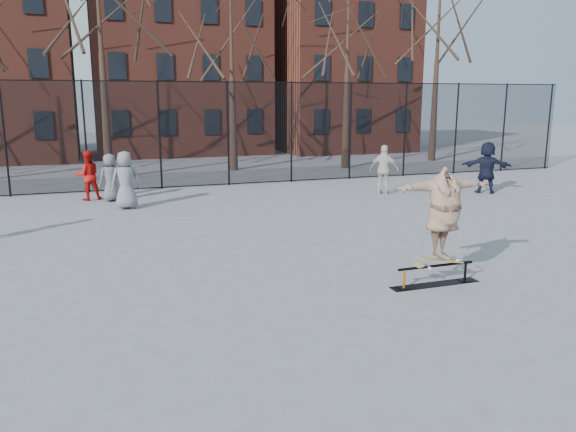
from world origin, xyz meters
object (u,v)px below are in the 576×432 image
object	(u,v)px
bystander_navy	(487,167)
skateboard	(441,261)
bystander_extra	(126,180)
bystander_white	(384,170)
bystander_grey	(110,178)
skater	(444,214)
skate_rail	(435,277)
bystander_red	(88,175)

from	to	relation	value
bystander_navy	skateboard	bearing A→B (deg)	80.33
skateboard	bystander_extra	distance (m)	10.61
bystander_extra	bystander_white	bearing A→B (deg)	177.42
bystander_grey	skater	bearing A→B (deg)	94.16
skate_rail	bystander_extra	bearing A→B (deg)	117.84
skate_rail	skater	bearing A→B (deg)	-0.00
bystander_grey	bystander_white	size ratio (longest dim) A/B	0.90
bystander_white	bystander_red	bearing A→B (deg)	26.56
skateboard	bystander_navy	distance (m)	10.97
skateboard	bystander_red	bearing A→B (deg)	118.43
bystander_grey	bystander_red	world-z (taller)	bystander_red
bystander_red	bystander_extra	bearing A→B (deg)	108.79
skate_rail	skateboard	distance (m)	0.31
bystander_extra	skate_rail	bearing A→B (deg)	116.80
bystander_navy	bystander_grey	bearing A→B (deg)	20.56
skateboard	bystander_navy	xyz separation A→B (m)	(7.38, 8.10, 0.48)
skater	bystander_grey	world-z (taller)	skater
bystander_navy	skate_rail	bearing A→B (deg)	79.94
bystander_red	bystander_navy	xyz separation A→B (m)	(13.52, -3.24, 0.09)
bystander_grey	bystander_red	bearing A→B (deg)	-56.98
bystander_extra	skater	bearing A→B (deg)	117.29
skater	bystander_white	world-z (taller)	skater
skater	bystander_red	world-z (taller)	skater
bystander_grey	bystander_extra	xyz separation A→B (m)	(0.40, -1.52, 0.11)
skateboard	skater	bearing A→B (deg)	0.00
skate_rail	skater	world-z (taller)	skater
skateboard	skater	world-z (taller)	skater
bystander_navy	bystander_extra	bearing A→B (deg)	27.01
skater	bystander_red	xyz separation A→B (m)	(-6.14, 11.34, -0.50)
bystander_white	bystander_extra	bearing A→B (deg)	37.76
skate_rail	bystander_extra	size ratio (longest dim) A/B	0.99
bystander_red	bystander_extra	world-z (taller)	bystander_extra
skater	bystander_white	distance (m)	9.86
skate_rail	bystander_navy	distance (m)	11.05
skateboard	bystander_white	xyz separation A→B (m)	(3.80, 9.09, 0.43)
skateboard	bystander_navy	world-z (taller)	bystander_navy
bystander_white	bystander_navy	bearing A→B (deg)	-156.22
skater	bystander_extra	world-z (taller)	skater
bystander_navy	bystander_white	bearing A→B (deg)	17.17
skate_rail	bystander_extra	distance (m)	10.58
skater	bystander_navy	size ratio (longest dim) A/B	1.10
skater	bystander_navy	bearing A→B (deg)	45.64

